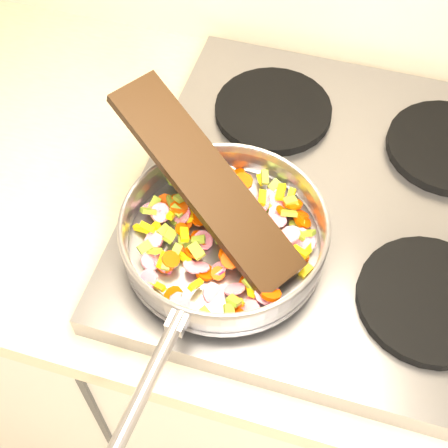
# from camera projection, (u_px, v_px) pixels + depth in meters

# --- Properties ---
(cooktop) EXTENTS (0.60, 0.60, 0.04)m
(cooktop) POSITION_uv_depth(u_px,v_px,m) (340.00, 206.00, 0.94)
(cooktop) COLOR #939399
(cooktop) RESTS_ON counter_top
(grate_fl) EXTENTS (0.19, 0.19, 0.02)m
(grate_fl) POSITION_uv_depth(u_px,v_px,m) (224.00, 248.00, 0.86)
(grate_fl) COLOR black
(grate_fl) RESTS_ON cooktop
(grate_fr) EXTENTS (0.19, 0.19, 0.02)m
(grate_fr) POSITION_uv_depth(u_px,v_px,m) (429.00, 300.00, 0.81)
(grate_fr) COLOR black
(grate_fr) RESTS_ON cooktop
(grate_bl) EXTENTS (0.19, 0.19, 0.02)m
(grate_bl) POSITION_uv_depth(u_px,v_px,m) (273.00, 110.00, 1.01)
(grate_bl) COLOR black
(grate_bl) RESTS_ON cooktop
(grate_br) EXTENTS (0.19, 0.19, 0.02)m
(grate_br) POSITION_uv_depth(u_px,v_px,m) (448.00, 147.00, 0.97)
(grate_br) COLOR black
(grate_br) RESTS_ON cooktop
(saute_pan) EXTENTS (0.32, 0.48, 0.06)m
(saute_pan) POSITION_uv_depth(u_px,v_px,m) (223.00, 234.00, 0.82)
(saute_pan) COLOR #9E9EA5
(saute_pan) RESTS_ON grate_fl
(vegetable_heap) EXTENTS (0.25, 0.27, 0.04)m
(vegetable_heap) POSITION_uv_depth(u_px,v_px,m) (224.00, 231.00, 0.84)
(vegetable_heap) COLOR olive
(vegetable_heap) RESTS_ON saute_pan
(wooden_spatula) EXTENTS (0.31, 0.23, 0.13)m
(wooden_spatula) POSITION_uv_depth(u_px,v_px,m) (206.00, 181.00, 0.81)
(wooden_spatula) COLOR black
(wooden_spatula) RESTS_ON saute_pan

